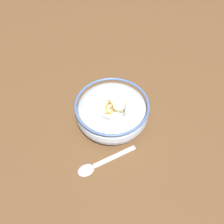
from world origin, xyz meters
TOP-DOWN VIEW (x-y plane):
  - ground_plane at (0.00, 0.00)cm, footprint 128.85×128.85cm
  - cereal_bowl at (0.01, -0.04)cm, footprint 16.71×16.71cm
  - spoon at (-10.66, 6.41)cm, footprint 4.78×13.55cm

SIDE VIEW (x-z plane):
  - ground_plane at x=0.00cm, z-range -2.00..0.00cm
  - spoon at x=-10.66cm, z-range -0.07..0.73cm
  - cereal_bowl at x=0.01cm, z-range 0.25..6.16cm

